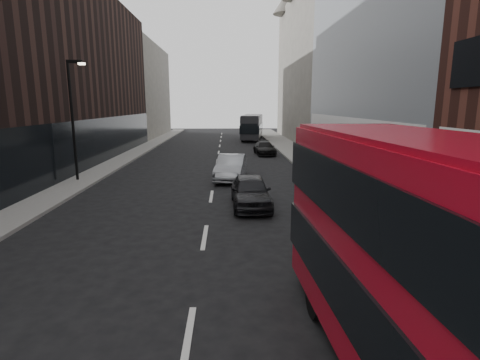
{
  "coord_description": "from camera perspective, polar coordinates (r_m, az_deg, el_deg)",
  "views": [
    {
      "loc": [
        0.81,
        -4.68,
        4.63
      ],
      "look_at": [
        1.18,
        5.84,
        2.5
      ],
      "focal_mm": 28.0,
      "sensor_mm": 36.0,
      "label": 1
    }
  ],
  "objects": [
    {
      "name": "sidewalk_right",
      "position": [
        30.77,
        10.57,
        2.72
      ],
      "size": [
        3.0,
        80.0,
        0.15
      ],
      "primitive_type": "cube",
      "color": "slate",
      "rests_on": "ground"
    },
    {
      "name": "sidewalk_left",
      "position": [
        31.3,
        -18.37,
        2.47
      ],
      "size": [
        2.0,
        80.0,
        0.15
      ],
      "primitive_type": "cube",
      "color": "slate",
      "rests_on": "ground"
    },
    {
      "name": "building_modern_block",
      "position": [
        28.3,
        21.7,
        21.39
      ],
      "size": [
        5.03,
        22.0,
        20.0
      ],
      "color": "#A8ACB3",
      "rests_on": "ground"
    },
    {
      "name": "building_victorian",
      "position": [
        50.07,
        10.63,
        17.0
      ],
      "size": [
        6.5,
        24.0,
        21.0
      ],
      "color": "#68645C",
      "rests_on": "ground"
    },
    {
      "name": "building_left_mid",
      "position": [
        36.88,
        -22.25,
        14.29
      ],
      "size": [
        5.0,
        24.0,
        14.0
      ],
      "primitive_type": "cube",
      "color": "black",
      "rests_on": "ground"
    },
    {
      "name": "building_left_far",
      "position": [
        58.03,
        -14.65,
        12.91
      ],
      "size": [
        5.0,
        20.0,
        13.0
      ],
      "primitive_type": "cube",
      "color": "#68645C",
      "rests_on": "ground"
    },
    {
      "name": "street_lamp",
      "position": [
        24.42,
        -24.07,
        9.4
      ],
      "size": [
        1.06,
        0.22,
        7.0
      ],
      "color": "black",
      "rests_on": "sidewalk_left"
    },
    {
      "name": "red_bus",
      "position": [
        5.76,
        31.78,
        -14.09
      ],
      "size": [
        2.85,
        10.41,
        4.17
      ],
      "rotation": [
        0.0,
        0.0,
        0.04
      ],
      "color": "#A60A1B",
      "rests_on": "ground"
    },
    {
      "name": "grey_bus",
      "position": [
        50.59,
        1.87,
        8.16
      ],
      "size": [
        3.76,
        10.35,
        3.28
      ],
      "rotation": [
        0.0,
        0.0,
        -0.14
      ],
      "color": "black",
      "rests_on": "ground"
    },
    {
      "name": "car_a",
      "position": [
        17.17,
        1.64,
        -1.71
      ],
      "size": [
        1.82,
        4.32,
        1.46
      ],
      "primitive_type": "imported",
      "rotation": [
        0.0,
        0.0,
        0.02
      ],
      "color": "black",
      "rests_on": "ground"
    },
    {
      "name": "car_b",
      "position": [
        23.43,
        -1.36,
        1.95
      ],
      "size": [
        2.24,
        4.86,
        1.54
      ],
      "primitive_type": "imported",
      "rotation": [
        0.0,
        0.0,
        -0.13
      ],
      "color": "gray",
      "rests_on": "ground"
    },
    {
      "name": "car_c",
      "position": [
        35.32,
        3.75,
        4.86
      ],
      "size": [
        2.0,
        4.31,
        1.22
      ],
      "primitive_type": "imported",
      "rotation": [
        0.0,
        0.0,
        0.07
      ],
      "color": "black",
      "rests_on": "ground"
    }
  ]
}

